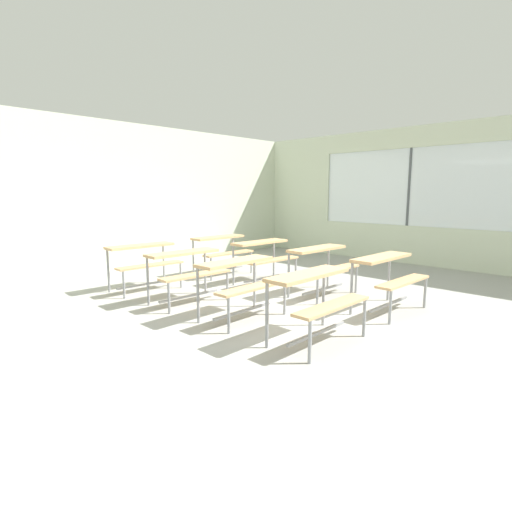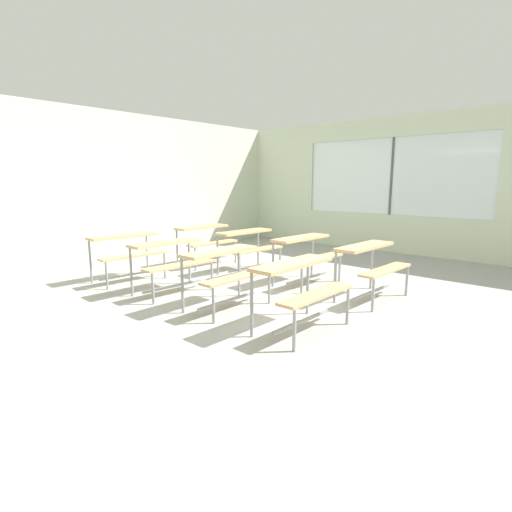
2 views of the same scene
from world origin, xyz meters
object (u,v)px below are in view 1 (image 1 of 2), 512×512
object	(u,v)px
desk_bench_r1c1	(322,259)
desk_bench_r2c1	(264,252)
desk_bench_r0c1	(389,270)
desk_bench_r2c0	(187,264)
desk_bench_r1c0	(241,275)
desk_bench_r3c1	(222,246)
desk_bench_r0c0	(316,291)
desk_bench_r3c0	(144,256)

from	to	relation	value
desk_bench_r1c1	desk_bench_r2c1	world-z (taller)	same
desk_bench_r0c1	desk_bench_r1c1	xyz separation A→B (m)	(0.08, 1.13, 0.00)
desk_bench_r0c1	desk_bench_r2c0	distance (m)	2.81
desk_bench_r1c1	desk_bench_r1c0	bearing A→B (deg)	-179.91
desk_bench_r1c0	desk_bench_r3c1	size ratio (longest dim) A/B	0.99
desk_bench_r0c0	desk_bench_r3c0	bearing A→B (deg)	91.52
desk_bench_r0c1	desk_bench_r2c0	bearing A→B (deg)	127.06
desk_bench_r1c0	desk_bench_r2c1	bearing A→B (deg)	33.95
desk_bench_r1c0	desk_bench_r2c1	distance (m)	2.01
desk_bench_r0c0	desk_bench_r2c0	distance (m)	2.25
desk_bench_r1c0	desk_bench_r2c1	world-z (taller)	same
desk_bench_r0c0	desk_bench_r2c0	xyz separation A→B (m)	(-0.03, 2.25, 0.00)
desk_bench_r1c0	desk_bench_r1c1	world-z (taller)	same
desk_bench_r0c1	desk_bench_r3c1	distance (m)	3.44
desk_bench_r0c0	desk_bench_r2c1	xyz separation A→B (m)	(1.65, 2.29, 0.00)
desk_bench_r0c0	desk_bench_r3c1	xyz separation A→B (m)	(1.64, 3.41, 0.00)
desk_bench_r1c0	desk_bench_r3c0	world-z (taller)	same
desk_bench_r2c1	desk_bench_r3c1	size ratio (longest dim) A/B	1.01
desk_bench_r0c1	desk_bench_r1c1	bearing A→B (deg)	87.46
desk_bench_r1c1	desk_bench_r3c1	world-z (taller)	same
desk_bench_r2c1	desk_bench_r3c0	bearing A→B (deg)	150.32
desk_bench_r0c1	desk_bench_r3c1	size ratio (longest dim) A/B	1.00
desk_bench_r2c1	desk_bench_r3c1	world-z (taller)	same
desk_bench_r2c1	desk_bench_r1c0	bearing A→B (deg)	-142.83
desk_bench_r1c0	desk_bench_r0c0	bearing A→B (deg)	-90.91
desk_bench_r1c0	desk_bench_r1c1	xyz separation A→B (m)	(1.68, -0.06, 0.00)
desk_bench_r2c1	desk_bench_r3c0	world-z (taller)	same
desk_bench_r0c0	desk_bench_r1c1	distance (m)	2.01
desk_bench_r2c0	desk_bench_r2c1	bearing A→B (deg)	3.58
desk_bench_r0c1	desk_bench_r2c1	bearing A→B (deg)	90.37
desk_bench_r2c0	desk_bench_r3c0	world-z (taller)	same
desk_bench_r0c1	desk_bench_r1c0	xyz separation A→B (m)	(-1.60, 1.19, 0.00)
desk_bench_r3c0	desk_bench_r3c1	bearing A→B (deg)	3.94
desk_bench_r1c0	desk_bench_r1c1	size ratio (longest dim) A/B	0.99
desk_bench_r3c0	desk_bench_r2c0	bearing A→B (deg)	-84.90
desk_bench_r1c1	desk_bench_r3c0	world-z (taller)	same
desk_bench_r2c0	desk_bench_r3c0	distance (m)	1.12
desk_bench_r2c1	desk_bench_r0c1	bearing A→B (deg)	-88.74
desk_bench_r3c0	desk_bench_r3c1	size ratio (longest dim) A/B	1.01
desk_bench_r0c1	desk_bench_r2c1	world-z (taller)	same
desk_bench_r2c0	desk_bench_r3c1	distance (m)	2.02
desk_bench_r3c0	desk_bench_r0c1	bearing A→B (deg)	-60.94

